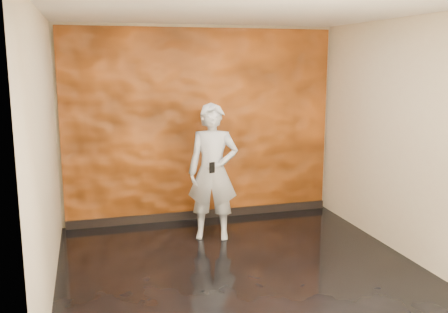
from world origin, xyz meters
TOP-DOWN VIEW (x-y plane):
  - room at (0.00, 0.00)m, footprint 4.02×4.02m
  - feature_wall at (0.00, 1.96)m, footprint 3.90×0.06m
  - baseboard at (0.00, 1.92)m, footprint 3.90×0.04m
  - man at (-0.05, 1.09)m, footprint 0.75×0.61m
  - phone at (-0.13, 0.83)m, footprint 0.07×0.03m

SIDE VIEW (x-z plane):
  - baseboard at x=0.00m, z-range 0.00..0.12m
  - man at x=-0.05m, z-range 0.00..1.77m
  - phone at x=-0.13m, z-range 0.93..1.07m
  - feature_wall at x=0.00m, z-range 0.00..2.75m
  - room at x=0.00m, z-range -0.01..2.81m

